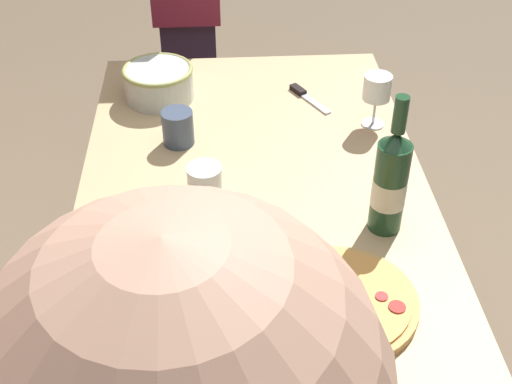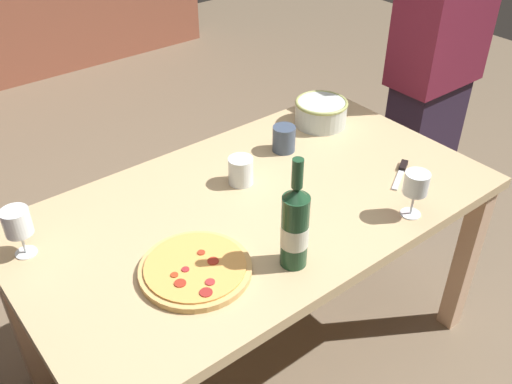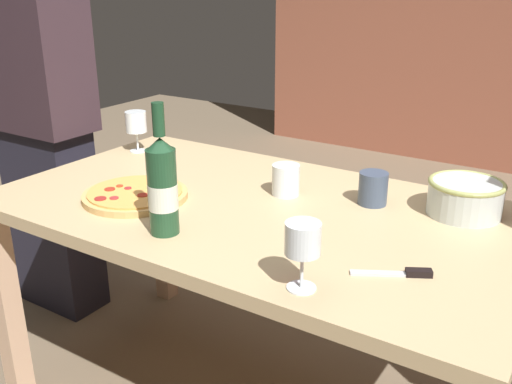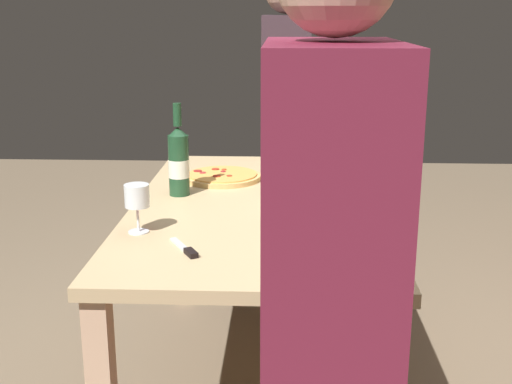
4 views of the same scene
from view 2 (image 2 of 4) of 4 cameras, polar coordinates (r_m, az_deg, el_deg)
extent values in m
plane|color=#75624C|center=(2.42, 0.00, -15.46)|extent=(8.00, 8.00, 0.00)
cube|color=tan|center=(1.91, 0.00, -1.50)|extent=(1.60, 0.90, 0.04)
cube|color=#D4A987|center=(2.41, 20.23, -6.37)|extent=(0.07, 0.07, 0.71)
cube|color=#D4A987|center=(2.21, -22.49, -11.57)|extent=(0.07, 0.07, 0.71)
cube|color=#D4A987|center=(2.78, 7.03, 1.88)|extent=(0.07, 0.07, 0.71)
cylinder|color=tan|center=(1.64, -6.08, -7.71)|extent=(0.32, 0.32, 0.02)
cylinder|color=#F3A951|center=(1.63, -6.11, -7.39)|extent=(0.29, 0.29, 0.01)
cylinder|color=#A72E1D|center=(1.58, -7.60, -9.05)|extent=(0.03, 0.03, 0.00)
cylinder|color=#A8341E|center=(1.67, -5.51, -6.06)|extent=(0.02, 0.02, 0.00)
cylinder|color=#B43B1D|center=(1.61, -8.18, -8.23)|extent=(0.02, 0.02, 0.00)
cylinder|color=#A5292C|center=(1.62, -7.08, -7.71)|extent=(0.02, 0.02, 0.00)
cylinder|color=maroon|center=(1.55, -5.03, -9.99)|extent=(0.04, 0.04, 0.00)
cylinder|color=#B32C1B|center=(1.64, -4.31, -6.91)|extent=(0.03, 0.03, 0.00)
cylinder|color=#AE2F30|center=(1.58, -4.62, -8.98)|extent=(0.03, 0.03, 0.00)
cylinder|color=silver|center=(2.35, 6.51, 7.87)|extent=(0.21, 0.21, 0.10)
torus|color=#A1A95E|center=(2.33, 6.58, 8.87)|extent=(0.21, 0.21, 0.01)
cylinder|color=#1E4428|center=(1.60, 3.89, -3.96)|extent=(0.08, 0.08, 0.23)
cone|color=#1E4428|center=(1.52, 4.08, -0.16)|extent=(0.08, 0.08, 0.04)
cylinder|color=#1E4428|center=(1.48, 4.19, 1.87)|extent=(0.03, 0.03, 0.09)
cylinder|color=silver|center=(1.60, 3.87, -4.28)|extent=(0.08, 0.08, 0.07)
cylinder|color=white|center=(1.91, 15.20, -2.10)|extent=(0.07, 0.07, 0.00)
cylinder|color=white|center=(1.89, 15.40, -1.06)|extent=(0.01, 0.01, 0.08)
cylinder|color=white|center=(1.84, 15.76, 0.86)|extent=(0.08, 0.08, 0.07)
cylinder|color=maroon|center=(1.85, 15.67, 0.37)|extent=(0.07, 0.07, 0.03)
cylinder|color=white|center=(1.83, -22.02, -5.65)|extent=(0.06, 0.06, 0.00)
cylinder|color=white|center=(1.81, -22.29, -4.70)|extent=(0.01, 0.01, 0.07)
cylinder|color=white|center=(1.76, -22.84, -2.77)|extent=(0.08, 0.08, 0.08)
cylinder|color=white|center=(1.97, -1.54, 2.15)|extent=(0.09, 0.09, 0.10)
cylinder|color=#3E4C63|center=(2.16, 2.81, 5.35)|extent=(0.09, 0.09, 0.10)
cube|color=silver|center=(2.07, 14.05, 1.24)|extent=(0.13, 0.08, 0.01)
cube|color=black|center=(2.14, 14.54, 2.57)|extent=(0.06, 0.05, 0.02)
cube|color=#2B1F33|center=(2.93, 15.93, 3.56)|extent=(0.35, 0.20, 0.79)
cube|color=maroon|center=(2.65, 18.41, 16.36)|extent=(0.42, 0.24, 0.59)
camera|label=1|loc=(1.34, -58.71, 17.60)|focal=48.27mm
camera|label=3|loc=(1.89, 54.41, 5.90)|focal=40.55mm
camera|label=4|loc=(3.56, 32.85, 23.35)|focal=46.34mm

